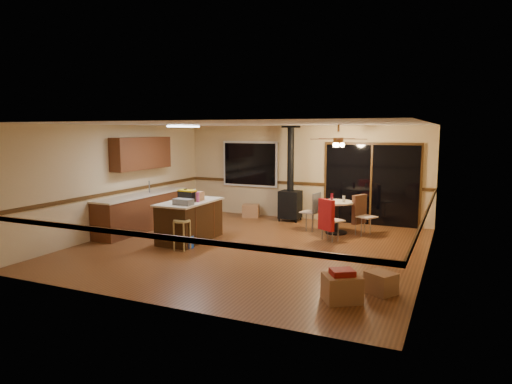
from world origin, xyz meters
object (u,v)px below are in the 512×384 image
Objects in this scene: wood_stove at (290,195)px; chair_near at (327,215)px; box_corner_b at (381,283)px; bar_stool at (182,235)px; blue_bucket at (186,242)px; box_corner_a at (342,288)px; chair_left at (314,207)px; toolbox_black at (187,196)px; dining_table at (337,212)px; box_under_window at (251,211)px; chair_right at (360,210)px; kitchen_island at (190,221)px; toolbox_grey at (183,202)px.

wood_stove is 2.41m from chair_near.
box_corner_b is (1.64, -2.91, -0.43)m from chair_near.
bar_stool reaches higher than blue_bucket.
box_corner_a is 0.73m from box_corner_b.
chair_left is 1.27× the size of box_corner_b.
box_corner_b is at bearing -59.74° from chair_left.
toolbox_black is 1.10m from blue_bucket.
box_corner_b is at bearing -66.40° from dining_table.
box_under_window is at bearing 93.12° from bar_stool.
chair_near is 3.37m from box_under_window.
blue_bucket is at bearing -105.58° from wood_stove.
box_under_window is at bearing 164.48° from chair_right.
wood_stove is at bearing 75.36° from bar_stool.
wood_stove is 4.89× the size of chair_left.
toolbox_black is at bearing 150.93° from box_corner_a.
dining_table is at bearing 90.04° from chair_near.
chair_near is at bearing -89.96° from dining_table.
kitchen_island is 3.33m from wood_stove.
toolbox_black is at bearing 112.52° from toolbox_grey.
toolbox_grey is 0.72m from bar_stool.
toolbox_black is at bearing -144.20° from dining_table.
bar_stool is (0.34, -0.76, -0.69)m from toolbox_black.
bar_stool reaches higher than box_corner_b.
toolbox_grey is at bearing -72.01° from kitchen_island.
toolbox_grey is 4.56m from box_corner_b.
chair_near is at bearing -50.17° from wood_stove.
box_corner_a is at bearing -81.85° from chair_right.
kitchen_island is 4.81m from box_corner_b.
box_corner_a is (4.05, -2.25, -0.81)m from toolbox_black.
kitchen_island is 0.73m from toolbox_grey.
chair_left is (1.95, 2.91, 0.27)m from bar_stool.
toolbox_black is 4.71m from box_corner_a.
box_corner_b is at bearing -60.55° from chair_near.
blue_bucket is at bearing 155.76° from box_corner_a.
kitchen_island is 4.08× the size of toolbox_grey.
dining_table is (2.84, 2.05, 0.08)m from kitchen_island.
kitchen_island is 2.40× the size of chair_right.
chair_left is at bearing 43.34° from toolbox_black.
dining_table is (2.56, 2.65, 0.40)m from blue_bucket.
dining_table is at bearing 35.86° from kitchen_island.
kitchen_island reaches higher than box_corner_b.
chair_left reaches higher than kitchen_island.
box_corner_a is (3.86, -1.78, -0.77)m from toolbox_grey.
chair_near is at bearing 119.45° from box_corner_b.
toolbox_grey is at bearing -107.78° from wood_stove.
box_corner_a reaches higher than box_under_window.
dining_table is 1.61× the size of chair_left.
toolbox_black reaches higher than box_corner_a.
toolbox_grey reaches higher than box_corner_b.
dining_table is 1.82× the size of box_under_window.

